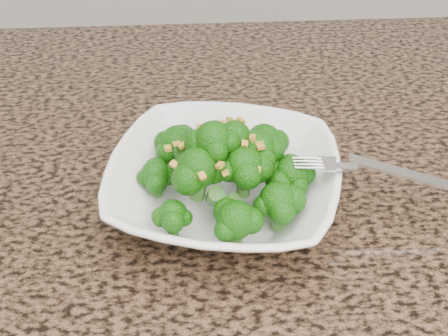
{
  "coord_description": "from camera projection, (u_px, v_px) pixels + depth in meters",
  "views": [
    {
      "loc": [
        -0.03,
        -0.09,
        1.3
      ],
      "look_at": [
        -0.01,
        0.35,
        0.95
      ],
      "focal_mm": 45.0,
      "sensor_mm": 36.0,
      "label": 1
    }
  ],
  "objects": [
    {
      "name": "broccoli_pile",
      "position": [
        224.0,
        134.0,
        0.54
      ],
      "size": [
        0.21,
        0.21,
        0.07
      ],
      "primitive_type": null,
      "color": "#18620B",
      "rests_on": "bowl"
    },
    {
      "name": "garlic_topping",
      "position": [
        224.0,
        101.0,
        0.52
      ],
      "size": [
        0.12,
        0.12,
        0.01
      ],
      "primitive_type": null,
      "color": "gold",
      "rests_on": "broccoli_pile"
    },
    {
      "name": "granite_counter",
      "position": [
        232.0,
        250.0,
        0.57
      ],
      "size": [
        1.64,
        1.04,
        0.03
      ],
      "primitive_type": "cube",
      "color": "brown",
      "rests_on": "cabinet"
    },
    {
      "name": "bowl",
      "position": [
        224.0,
        184.0,
        0.58
      ],
      "size": [
        0.28,
        0.28,
        0.06
      ],
      "primitive_type": "imported",
      "rotation": [
        0.0,
        0.0,
        -0.23
      ],
      "color": "white",
      "rests_on": "granite_counter"
    },
    {
      "name": "fork",
      "position": [
        350.0,
        167.0,
        0.55
      ],
      "size": [
        0.18,
        0.07,
        0.01
      ],
      "primitive_type": null,
      "rotation": [
        0.0,
        0.0,
        -0.24
      ],
      "color": "silver",
      "rests_on": "bowl"
    }
  ]
}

